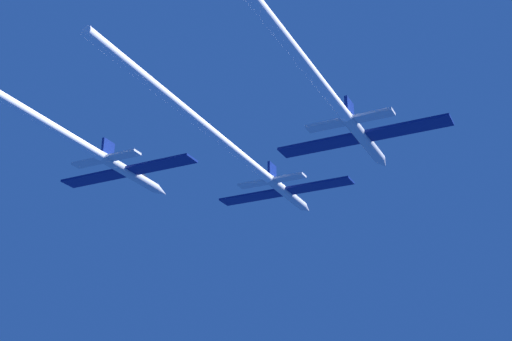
# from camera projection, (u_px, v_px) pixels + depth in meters

# --- Properties ---
(jet_lead) EXTENTS (18.34, 49.34, 3.04)m
(jet_lead) POSITION_uv_depth(u_px,v_px,m) (243.00, 158.00, 80.54)
(jet_lead) COLOR silver
(jet_left_wing) EXTENTS (18.34, 56.67, 3.04)m
(jet_left_wing) POSITION_uv_depth(u_px,v_px,m) (39.00, 119.00, 70.71)
(jet_left_wing) COLOR silver
(jet_right_wing) EXTENTS (18.34, 52.25, 3.04)m
(jet_right_wing) POSITION_uv_depth(u_px,v_px,m) (315.00, 77.00, 60.74)
(jet_right_wing) COLOR silver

